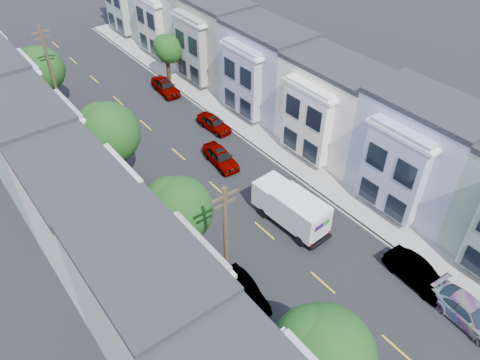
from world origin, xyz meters
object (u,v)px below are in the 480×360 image
object	(u,v)px
tree_far_r	(169,49)
fedex_truck	(291,208)
tree_d	(108,134)
tree_c	(178,211)
utility_pole_far	(54,81)
tree_b	(323,356)
parked_left_c	(244,292)
parked_right_b	(417,273)
parked_right_c	(214,123)
parked_right_d	(166,86)
parked_right_a	(470,313)
lead_sedan	(221,157)
tree_e	(40,70)
parked_left_d	(173,218)
utility_pole_near	(226,257)

from	to	relation	value
tree_far_r	fedex_truck	size ratio (longest dim) A/B	0.87
tree_d	tree_c	bearing A→B (deg)	-90.00
tree_d	utility_pole_far	world-z (taller)	utility_pole_far
utility_pole_far	tree_c	bearing A→B (deg)	-90.01
tree_b	parked_left_c	world-z (taller)	tree_b
tree_b	parked_right_b	bearing A→B (deg)	9.50
tree_b	parked_right_c	xyz separation A→B (m)	(11.20, 24.81, -4.43)
parked_left_c	parked_right_d	world-z (taller)	parked_right_d
tree_far_r	parked_right_a	size ratio (longest dim) A/B	1.06
tree_d	lead_sedan	bearing A→B (deg)	-15.53
parked_left_c	parked_right_d	size ratio (longest dim) A/B	0.90
tree_b	parked_right_d	world-z (taller)	tree_b
tree_c	parked_right_b	distance (m)	15.98
lead_sedan	parked_right_a	xyz separation A→B (m)	(2.69, -21.93, 0.01)
parked_right_a	parked_left_c	bearing A→B (deg)	140.29
tree_e	tree_d	bearing A→B (deg)	-90.00
tree_b	tree_e	size ratio (longest dim) A/B	1.09
tree_c	parked_right_b	bearing A→B (deg)	-43.52
tree_e	lead_sedan	xyz separation A→B (m)	(8.51, -17.35, -3.92)
tree_d	lead_sedan	distance (m)	9.97
tree_c	parked_right_a	size ratio (longest dim) A/B	1.43
lead_sedan	tree_far_r	bearing A→B (deg)	79.46
parked_right_d	fedex_truck	bearing A→B (deg)	-92.52
utility_pole_far	parked_left_d	bearing A→B (deg)	-85.37
lead_sedan	tree_d	bearing A→B (deg)	170.26
tree_c	fedex_truck	bearing A→B (deg)	-11.05
tree_c	tree_far_r	xyz separation A→B (m)	(13.20, 23.47, -1.23)
utility_pole_near	tree_d	bearing A→B (deg)	90.01
utility_pole_far	parked_right_b	world-z (taller)	utility_pole_far
parked_right_d	lead_sedan	bearing A→B (deg)	-96.28
tree_d	parked_right_a	xyz separation A→B (m)	(11.20, -24.30, -4.61)
tree_b	utility_pole_near	bearing A→B (deg)	89.99
fedex_truck	lead_sedan	size ratio (longest dim) A/B	1.34
parked_left_c	parked_right_c	xyz separation A→B (m)	(9.80, 17.18, -0.02)
tree_e	parked_left_c	size ratio (longest dim) A/B	1.65
lead_sedan	parked_left_c	distance (m)	14.26
utility_pole_far	parked_right_d	distance (m)	12.04
tree_c	parked_right_b	xyz separation A→B (m)	(11.20, -10.64, -4.11)
utility_pole_near	tree_e	bearing A→B (deg)	90.00
tree_b	parked_right_c	bearing A→B (deg)	65.70
parked_right_d	parked_right_b	bearing A→B (deg)	-85.29
lead_sedan	parked_right_a	distance (m)	22.10
tree_b	parked_left_c	distance (m)	8.92
tree_c	tree_e	bearing A→B (deg)	90.00
parked_right_a	parked_left_d	bearing A→B (deg)	123.07
tree_b	utility_pole_far	bearing A→B (deg)	90.00
utility_pole_near	parked_right_b	world-z (taller)	utility_pole_near
tree_e	fedex_truck	bearing A→B (deg)	-72.59
parked_right_a	fedex_truck	bearing A→B (deg)	107.40
parked_left_c	tree_c	bearing A→B (deg)	110.59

